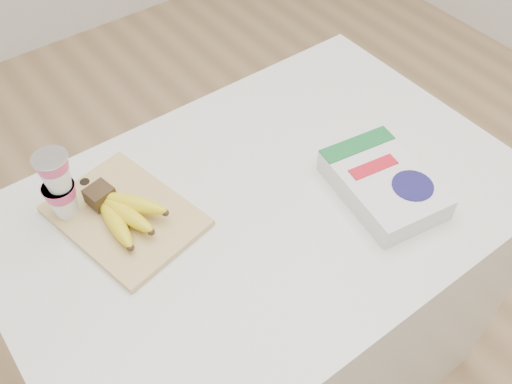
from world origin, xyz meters
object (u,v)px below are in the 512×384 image
Objects in this scene: table at (263,304)px; cutting_board at (125,216)px; cereal_box at (383,184)px; bananas at (122,211)px; yogurt_stack at (58,184)px.

cutting_board is (-0.24, 0.13, 0.40)m from table.
bananas is at bearing 161.18° from cereal_box.
bananas is at bearing 154.08° from table.
table is at bearing 158.77° from cereal_box.
table is 0.62m from yogurt_stack.
bananas is (-0.01, -0.01, 0.03)m from cutting_board.
yogurt_stack reaches higher than bananas.
cutting_board is 1.09× the size of cereal_box.
cereal_box is (0.45, -0.24, -0.01)m from bananas.
bananas is at bearing -137.48° from cutting_board.
cereal_box is (0.21, -0.12, 0.42)m from table.
yogurt_stack is 0.58× the size of cereal_box.
bananas reaches higher than cereal_box.
cutting_board reaches higher than table.
cereal_box is at bearing -40.97° from cutting_board.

